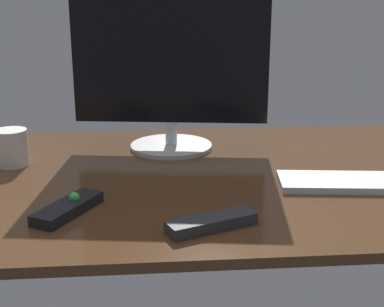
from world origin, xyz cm
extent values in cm
cube|color=#4C301C|center=(0.00, 0.00, 1.00)|extent=(140.00, 84.00, 2.00)
cylinder|color=#BCBCBC|center=(0.16, 21.88, 2.54)|extent=(21.82, 21.82, 1.07)
cylinder|color=#BCBCBC|center=(0.16, 21.88, 6.24)|extent=(3.07, 3.07, 6.34)
cube|color=black|center=(0.16, 21.88, 28.80)|extent=(50.38, 9.30, 38.78)
cube|color=silver|center=(39.30, -10.58, 2.75)|extent=(35.36, 15.45, 1.51)
cube|color=black|center=(-22.02, -20.90, 3.08)|extent=(12.89, 16.91, 2.16)
sphere|color=green|center=(-20.91, -19.02, 4.53)|extent=(2.10, 2.10, 2.10)
cube|color=#2D2D33|center=(4.76, -30.03, 3.12)|extent=(17.39, 10.59, 2.24)
cylinder|color=silver|center=(-39.16, 10.57, 6.43)|extent=(7.81, 7.81, 8.86)
camera|label=1|loc=(-6.56, -121.91, 44.57)|focal=52.20mm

